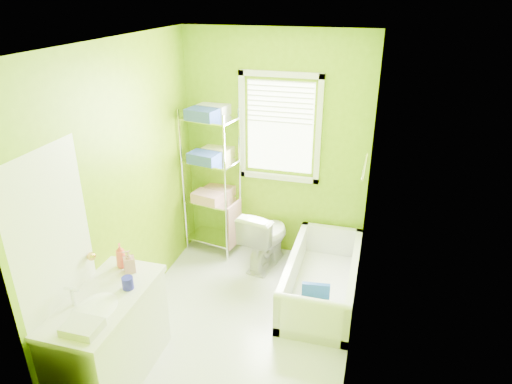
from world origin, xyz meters
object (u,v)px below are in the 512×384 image
(vanity, at_px, (109,336))
(wire_shelf_unit, at_px, (213,166))
(toilet, at_px, (265,237))
(bathtub, at_px, (321,285))

(vanity, xyz_separation_m, wire_shelf_unit, (0.10, 2.14, 0.66))
(vanity, bearing_deg, wire_shelf_unit, 87.27)
(toilet, bearing_deg, bathtub, 158.64)
(wire_shelf_unit, bearing_deg, bathtub, -24.67)
(bathtub, bearing_deg, wire_shelf_unit, 155.33)
(bathtub, height_order, vanity, vanity)
(bathtub, distance_m, vanity, 2.14)
(toilet, xyz_separation_m, wire_shelf_unit, (-0.67, 0.17, 0.73))
(vanity, bearing_deg, bathtub, 45.21)
(bathtub, height_order, wire_shelf_unit, wire_shelf_unit)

